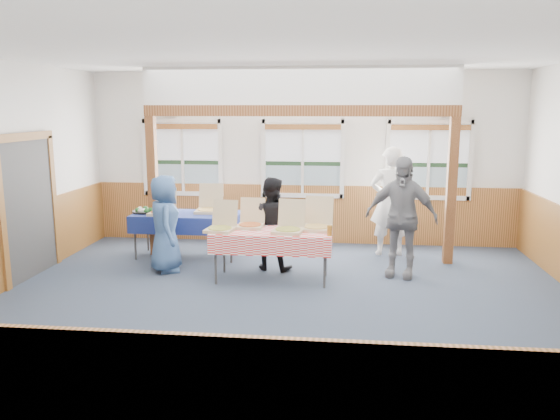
# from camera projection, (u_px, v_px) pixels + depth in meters

# --- Properties ---
(floor) EXTENTS (8.00, 8.00, 0.00)m
(floor) POSITION_uv_depth(u_px,v_px,m) (284.00, 306.00, 7.09)
(floor) COLOR #293243
(floor) RESTS_ON ground
(ceiling) EXTENTS (8.00, 8.00, 0.00)m
(ceiling) POSITION_uv_depth(u_px,v_px,m) (284.00, 51.00, 6.50)
(ceiling) COLOR white
(ceiling) RESTS_ON wall_back
(wall_back) EXTENTS (8.00, 0.00, 8.00)m
(wall_back) POSITION_uv_depth(u_px,v_px,m) (303.00, 159.00, 10.22)
(wall_back) COLOR silver
(wall_back) RESTS_ON floor
(wall_front) EXTENTS (8.00, 0.00, 8.00)m
(wall_front) POSITION_uv_depth(u_px,v_px,m) (226.00, 261.00, 3.38)
(wall_front) COLOR silver
(wall_front) RESTS_ON floor
(wainscot_back) EXTENTS (7.98, 0.05, 1.10)m
(wainscot_back) POSITION_uv_depth(u_px,v_px,m) (302.00, 214.00, 10.39)
(wainscot_back) COLOR brown
(wainscot_back) RESTS_ON floor
(wainscot_front) EXTENTS (7.98, 0.05, 1.10)m
(wainscot_front) POSITION_uv_depth(u_px,v_px,m) (230.00, 414.00, 3.60)
(wainscot_front) COLOR brown
(wainscot_front) RESTS_ON floor
(cased_opening) EXTENTS (0.06, 1.30, 2.10)m
(cased_opening) POSITION_uv_depth(u_px,v_px,m) (28.00, 208.00, 8.20)
(cased_opening) COLOR #373737
(cased_opening) RESTS_ON wall_left
(window_left) EXTENTS (1.56, 0.10, 1.46)m
(window_left) POSITION_uv_depth(u_px,v_px,m) (183.00, 153.00, 10.41)
(window_left) COLOR silver
(window_left) RESTS_ON wall_back
(window_mid) EXTENTS (1.56, 0.10, 1.46)m
(window_mid) POSITION_uv_depth(u_px,v_px,m) (303.00, 155.00, 10.16)
(window_mid) COLOR silver
(window_mid) RESTS_ON wall_back
(window_right) EXTENTS (1.56, 0.10, 1.46)m
(window_right) POSITION_uv_depth(u_px,v_px,m) (429.00, 156.00, 9.91)
(window_right) COLOR silver
(window_right) RESTS_ON wall_back
(post_left) EXTENTS (0.15, 0.15, 2.40)m
(post_left) POSITION_uv_depth(u_px,v_px,m) (153.00, 187.00, 9.39)
(post_left) COLOR #582D13
(post_left) RESTS_ON floor
(post_right) EXTENTS (0.15, 0.15, 2.40)m
(post_right) POSITION_uv_depth(u_px,v_px,m) (451.00, 191.00, 8.85)
(post_right) COLOR #582D13
(post_right) RESTS_ON floor
(cross_beam) EXTENTS (5.15, 0.18, 0.18)m
(cross_beam) POSITION_uv_depth(u_px,v_px,m) (298.00, 111.00, 8.88)
(cross_beam) COLOR #582D13
(cross_beam) RESTS_ON post_left
(table_left) EXTENTS (1.83, 0.82, 0.76)m
(table_left) POSITION_uv_depth(u_px,v_px,m) (187.00, 217.00, 9.35)
(table_left) COLOR #373737
(table_left) RESTS_ON floor
(table_right) EXTENTS (1.78, 0.82, 0.76)m
(table_right) POSITION_uv_depth(u_px,v_px,m) (272.00, 234.00, 8.05)
(table_right) COLOR #373737
(table_right) RESTS_ON floor
(pizza_box_a) EXTENTS (0.39, 0.48, 0.43)m
(pizza_box_a) POSITION_uv_depth(u_px,v_px,m) (162.00, 210.00, 9.26)
(pizza_box_a) COLOR tan
(pizza_box_a) RESTS_ON table_left
(pizza_box_b) EXTENTS (0.45, 0.54, 0.47)m
(pizza_box_b) POSITION_uv_depth(u_px,v_px,m) (209.00, 208.00, 9.45)
(pizza_box_b) COLOR tan
(pizza_box_b) RESTS_ON table_left
(pizza_box_c) EXTENTS (0.45, 0.52, 0.43)m
(pizza_box_c) POSITION_uv_depth(u_px,v_px,m) (221.00, 226.00, 8.01)
(pizza_box_c) COLOR tan
(pizza_box_c) RESTS_ON table_right
(pizza_box_d) EXTENTS (0.39, 0.48, 0.42)m
(pizza_box_d) POSITION_uv_depth(u_px,v_px,m) (251.00, 223.00, 8.25)
(pizza_box_d) COLOR tan
(pizza_box_d) RESTS_ON table_right
(pizza_box_e) EXTENTS (0.48, 0.55, 0.45)m
(pizza_box_e) POSITION_uv_depth(u_px,v_px,m) (289.00, 228.00, 7.92)
(pizza_box_e) COLOR tan
(pizza_box_e) RESTS_ON table_right
(pizza_box_f) EXTENTS (0.48, 0.56, 0.46)m
(pizza_box_f) POSITION_uv_depth(u_px,v_px,m) (317.00, 225.00, 8.09)
(pizza_box_f) COLOR tan
(pizza_box_f) RESTS_ON table_right
(veggie_tray) EXTENTS (0.41, 0.41, 0.09)m
(veggie_tray) POSITION_uv_depth(u_px,v_px,m) (144.00, 211.00, 9.41)
(veggie_tray) COLOR black
(veggie_tray) RESTS_ON table_left
(drink_glass) EXTENTS (0.07, 0.07, 0.15)m
(drink_glass) POSITION_uv_depth(u_px,v_px,m) (330.00, 231.00, 7.68)
(drink_glass) COLOR #9A6019
(drink_glass) RESTS_ON table_right
(woman_white) EXTENTS (0.73, 0.51, 1.89)m
(woman_white) POSITION_uv_depth(u_px,v_px,m) (390.00, 201.00, 9.42)
(woman_white) COLOR white
(woman_white) RESTS_ON floor
(woman_black) EXTENTS (0.82, 0.70, 1.47)m
(woman_black) POSITION_uv_depth(u_px,v_px,m) (271.00, 224.00, 8.61)
(woman_black) COLOR black
(woman_black) RESTS_ON floor
(man_blue) EXTENTS (0.72, 0.87, 1.52)m
(man_blue) POSITION_uv_depth(u_px,v_px,m) (165.00, 224.00, 8.49)
(man_blue) COLOR #355585
(man_blue) RESTS_ON floor
(person_grey) EXTENTS (1.16, 0.73, 1.84)m
(person_grey) POSITION_uv_depth(u_px,v_px,m) (401.00, 217.00, 8.21)
(person_grey) COLOR slate
(person_grey) RESTS_ON floor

